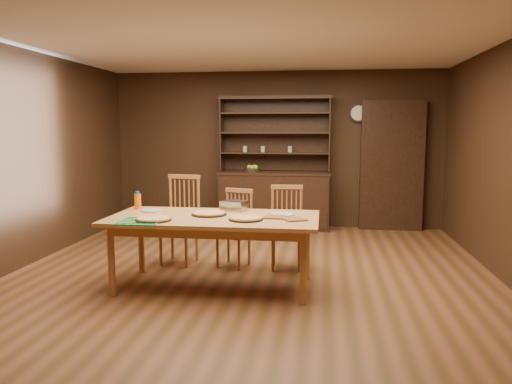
# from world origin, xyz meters

# --- Properties ---
(floor) EXTENTS (6.00, 6.00, 0.00)m
(floor) POSITION_xyz_m (0.00, 0.00, 0.00)
(floor) COLOR brown
(floor) RESTS_ON ground
(room_shell) EXTENTS (6.00, 6.00, 6.00)m
(room_shell) POSITION_xyz_m (0.00, 0.00, 1.58)
(room_shell) COLOR silver
(room_shell) RESTS_ON floor
(china_hutch) EXTENTS (1.84, 0.52, 2.17)m
(china_hutch) POSITION_xyz_m (-0.00, 2.75, 0.60)
(china_hutch) COLOR #321B10
(china_hutch) RESTS_ON floor
(doorway) EXTENTS (1.00, 0.18, 2.10)m
(doorway) POSITION_xyz_m (1.90, 2.90, 1.05)
(doorway) COLOR #321B10
(doorway) RESTS_ON floor
(wall_clock) EXTENTS (0.30, 0.05, 0.30)m
(wall_clock) POSITION_xyz_m (1.35, 2.96, 1.90)
(wall_clock) COLOR #321B10
(wall_clock) RESTS_ON room_shell
(dining_table) EXTENTS (2.16, 1.08, 0.75)m
(dining_table) POSITION_xyz_m (-0.32, -0.42, 0.68)
(dining_table) COLOR #BD8641
(dining_table) RESTS_ON floor
(chair_left) EXTENTS (0.51, 0.49, 1.08)m
(chair_left) POSITION_xyz_m (-0.93, 0.49, 0.58)
(chair_left) COLOR #AB673A
(chair_left) RESTS_ON floor
(chair_center) EXTENTS (0.47, 0.46, 0.93)m
(chair_center) POSITION_xyz_m (-0.24, 0.43, 0.49)
(chair_center) COLOR #AB673A
(chair_center) RESTS_ON floor
(chair_right) EXTENTS (0.42, 0.41, 0.98)m
(chair_right) POSITION_xyz_m (0.38, 0.43, 0.52)
(chair_right) COLOR #AB673A
(chair_right) RESTS_ON floor
(pizza_left) EXTENTS (0.36, 0.36, 0.04)m
(pizza_left) POSITION_xyz_m (-0.86, -0.74, 0.77)
(pizza_left) COLOR black
(pizza_left) RESTS_ON dining_table
(pizza_right) EXTENTS (0.35, 0.35, 0.04)m
(pizza_right) POSITION_xyz_m (0.04, -0.58, 0.77)
(pizza_right) COLOR black
(pizza_right) RESTS_ON dining_table
(pizza_center) EXTENTS (0.37, 0.37, 0.04)m
(pizza_center) POSITION_xyz_m (-0.38, -0.35, 0.77)
(pizza_center) COLOR black
(pizza_center) RESTS_ON dining_table
(cooling_rack) EXTENTS (0.45, 0.45, 0.02)m
(cooling_rack) POSITION_xyz_m (-0.96, -0.82, 0.76)
(cooling_rack) COLOR #0CA857
(cooling_rack) RESTS_ON dining_table
(plate_left) EXTENTS (0.24, 0.24, 0.02)m
(plate_left) POSITION_xyz_m (-1.06, -0.20, 0.76)
(plate_left) COLOR beige
(plate_left) RESTS_ON dining_table
(plate_right) EXTENTS (0.25, 0.25, 0.02)m
(plate_right) POSITION_xyz_m (0.39, -0.25, 0.76)
(plate_right) COLOR beige
(plate_right) RESTS_ON dining_table
(foil_dish) EXTENTS (0.32, 0.27, 0.11)m
(foil_dish) POSITION_xyz_m (-0.18, -0.02, 0.80)
(foil_dish) COLOR silver
(foil_dish) RESTS_ON dining_table
(juice_bottle) EXTENTS (0.08, 0.08, 0.20)m
(juice_bottle) POSITION_xyz_m (-1.27, -0.07, 0.84)
(juice_bottle) COLOR orange
(juice_bottle) RESTS_ON dining_table
(pot_holder_a) EXTENTS (0.28, 0.28, 0.02)m
(pot_holder_a) POSITION_xyz_m (0.52, -0.51, 0.76)
(pot_holder_a) COLOR red
(pot_holder_a) RESTS_ON dining_table
(pot_holder_b) EXTENTS (0.23, 0.23, 0.02)m
(pot_holder_b) POSITION_xyz_m (0.32, -0.41, 0.76)
(pot_holder_b) COLOR red
(pot_holder_b) RESTS_ON dining_table
(fruit_bowl) EXTENTS (0.27, 0.27, 0.12)m
(fruit_bowl) POSITION_xyz_m (-0.36, 2.69, 0.98)
(fruit_bowl) COLOR black
(fruit_bowl) RESTS_ON china_hutch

